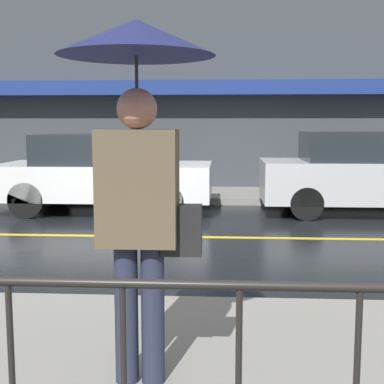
% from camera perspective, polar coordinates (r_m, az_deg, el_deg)
% --- Properties ---
extents(ground_plane, '(80.00, 80.00, 0.00)m').
position_cam_1_polar(ground_plane, '(8.36, -7.64, -4.69)').
color(ground_plane, black).
extents(sidewalk_far, '(28.00, 2.20, 0.15)m').
position_cam_1_polar(sidewalk_far, '(12.61, -3.82, -0.28)').
color(sidewalk_far, gray).
rests_on(sidewalk_far, ground_plane).
extents(lane_marking, '(25.20, 0.12, 0.01)m').
position_cam_1_polar(lane_marking, '(8.35, -7.64, -4.66)').
color(lane_marking, gold).
rests_on(lane_marking, ground_plane).
extents(building_storefront, '(28.00, 0.85, 6.92)m').
position_cam_1_polar(building_storefront, '(13.82, -3.28, 14.28)').
color(building_storefront, '#383D42').
rests_on(building_storefront, ground_plane).
extents(pedestrian, '(0.91, 0.91, 2.16)m').
position_cam_1_polar(pedestrian, '(3.13, -5.74, 7.56)').
color(pedestrian, '#23283D').
rests_on(pedestrian, sidewalk_near).
extents(car_white, '(4.16, 1.90, 1.52)m').
position_cam_1_polar(car_white, '(10.68, -9.46, 2.07)').
color(car_white, silver).
rests_on(car_white, ground_plane).
extents(car_silver, '(3.96, 1.72, 1.58)m').
position_cam_1_polar(car_silver, '(10.75, 17.87, 1.92)').
color(car_silver, '#B2B5BA').
rests_on(car_silver, ground_plane).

